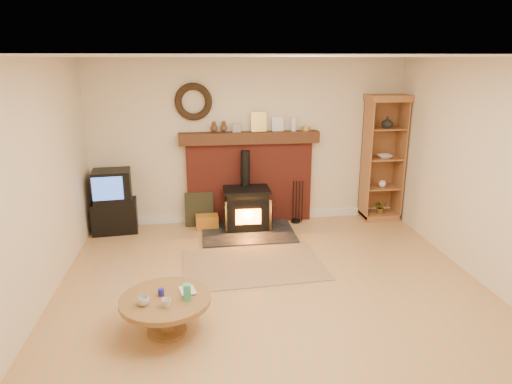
{
  "coord_description": "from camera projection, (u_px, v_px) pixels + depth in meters",
  "views": [
    {
      "loc": [
        -0.8,
        -4.4,
        2.59
      ],
      "look_at": [
        -0.11,
        1.0,
        0.99
      ],
      "focal_mm": 32.0,
      "sensor_mm": 36.0,
      "label": 1
    }
  ],
  "objects": [
    {
      "name": "ground",
      "position": [
        277.0,
        303.0,
        5.01
      ],
      "size": [
        5.5,
        5.5,
        0.0
      ],
      "primitive_type": "plane",
      "color": "tan",
      "rests_on": "ground"
    },
    {
      "name": "room_shell",
      "position": [
        276.0,
        148.0,
        4.61
      ],
      "size": [
        5.02,
        5.52,
        2.61
      ],
      "color": "beige",
      "rests_on": "ground"
    },
    {
      "name": "chimney_breast",
      "position": [
        250.0,
        174.0,
        7.32
      ],
      "size": [
        2.2,
        0.22,
        1.78
      ],
      "color": "maroon",
      "rests_on": "ground"
    },
    {
      "name": "wood_stove",
      "position": [
        247.0,
        210.0,
        7.07
      ],
      "size": [
        1.4,
        1.0,
        1.22
      ],
      "color": "black",
      "rests_on": "ground"
    },
    {
      "name": "area_rug",
      "position": [
        253.0,
        265.0,
        5.93
      ],
      "size": [
        1.87,
        1.35,
        0.01
      ],
      "primitive_type": "cube",
      "rotation": [
        0.0,
        0.0,
        0.07
      ],
      "color": "brown",
      "rests_on": "ground"
    },
    {
      "name": "tv_unit",
      "position": [
        114.0,
        202.0,
        6.97
      ],
      "size": [
        0.71,
        0.53,
        0.97
      ],
      "color": "black",
      "rests_on": "ground"
    },
    {
      "name": "curio_cabinet",
      "position": [
        382.0,
        158.0,
        7.42
      ],
      "size": [
        0.65,
        0.47,
        2.04
      ],
      "color": "#945630",
      "rests_on": "ground"
    },
    {
      "name": "firelog_box",
      "position": [
        207.0,
        222.0,
        7.18
      ],
      "size": [
        0.36,
        0.23,
        0.22
      ],
      "primitive_type": "cube",
      "rotation": [
        0.0,
        0.0,
        0.04
      ],
      "color": "#C09715",
      "rests_on": "ground"
    },
    {
      "name": "leaning_painting",
      "position": [
        199.0,
        209.0,
        7.26
      ],
      "size": [
        0.45,
        0.12,
        0.54
      ],
      "primitive_type": "cube",
      "rotation": [
        -0.17,
        0.0,
        0.0
      ],
      "color": "black",
      "rests_on": "ground"
    },
    {
      "name": "fire_tools",
      "position": [
        297.0,
        213.0,
        7.44
      ],
      "size": [
        0.19,
        0.16,
        0.7
      ],
      "color": "black",
      "rests_on": "ground"
    },
    {
      "name": "coffee_table",
      "position": [
        166.0,
        304.0,
        4.39
      ],
      "size": [
        0.88,
        0.88,
        0.54
      ],
      "color": "brown",
      "rests_on": "ground"
    }
  ]
}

